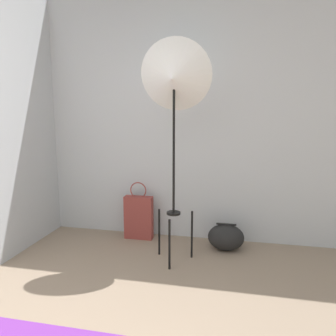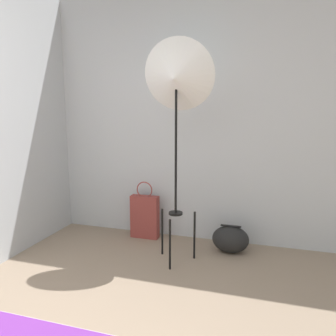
{
  "view_description": "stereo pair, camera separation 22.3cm",
  "coord_description": "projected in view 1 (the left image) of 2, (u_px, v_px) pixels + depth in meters",
  "views": [
    {
      "loc": [
        0.82,
        -0.89,
        1.39
      ],
      "look_at": [
        0.26,
        1.71,
        0.92
      ],
      "focal_mm": 35.0,
      "sensor_mm": 36.0,
      "label": 1
    },
    {
      "loc": [
        1.03,
        -0.84,
        1.39
      ],
      "look_at": [
        0.26,
        1.71,
        0.92
      ],
      "focal_mm": 35.0,
      "sensor_mm": 36.0,
      "label": 2
    }
  ],
  "objects": [
    {
      "name": "photo_umbrella",
      "position": [
        174.0,
        79.0,
        2.8
      ],
      "size": [
        0.64,
        0.37,
        2.01
      ],
      "color": "black",
      "rests_on": "ground_plane"
    },
    {
      "name": "tote_bag",
      "position": [
        139.0,
        217.0,
        3.58
      ],
      "size": [
        0.31,
        0.1,
        0.63
      ],
      "color": "brown",
      "rests_on": "ground_plane"
    },
    {
      "name": "duffel_bag",
      "position": [
        226.0,
        237.0,
        3.29
      ],
      "size": [
        0.36,
        0.27,
        0.27
      ],
      "color": "black",
      "rests_on": "ground_plane"
    },
    {
      "name": "wall_back",
      "position": [
        161.0,
        119.0,
        3.52
      ],
      "size": [
        8.0,
        0.05,
        2.6
      ],
      "color": "#B7BCC1",
      "rests_on": "ground_plane"
    }
  ]
}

